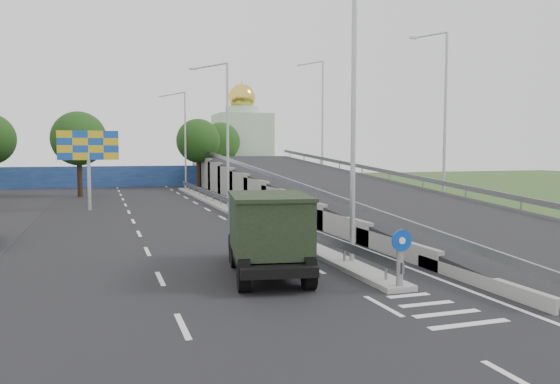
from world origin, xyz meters
name	(u,v)px	position (x,y,z in m)	size (l,w,h in m)	color
ground	(444,314)	(0.00, 0.00, 0.00)	(160.00, 160.00, 0.00)	#2D4C1E
road_surface	(196,221)	(-3.00, 20.00, 0.00)	(26.00, 90.00, 0.04)	black
median	(230,211)	(0.00, 24.00, 0.10)	(1.00, 44.00, 0.20)	gray
overpass_ramp	(333,184)	(7.50, 24.00, 1.75)	(10.00, 50.00, 3.50)	gray
median_guardrail	(230,201)	(0.00, 24.00, 0.75)	(0.09, 44.00, 0.71)	gray
sign_bollard	(400,258)	(0.00, 2.17, 1.03)	(0.64, 0.23, 1.67)	black
lamp_post_near	(349,103)	(0.11, 6.00, 5.81)	(2.74, 0.18, 10.08)	#B2B5B7
lamp_post_mid	(225,127)	(0.11, 26.00, 5.81)	(2.74, 0.18, 10.08)	#B2B5B7
lamp_post_far	(183,135)	(0.11, 46.00, 5.81)	(2.74, 0.18, 10.08)	#B2B5B7
blue_wall	(140,176)	(-4.00, 52.00, 1.20)	(30.00, 0.50, 2.40)	navy
church	(242,142)	(10.00, 60.00, 5.31)	(7.00, 7.00, 13.80)	#B2CCAD
billboard	(88,150)	(-9.00, 28.00, 4.19)	(4.00, 0.24, 5.50)	#B2B5B7
tree_left_mid	(79,139)	(-10.00, 40.00, 5.18)	(4.80, 4.80, 7.60)	black
tree_median_far	(198,141)	(2.00, 48.00, 5.18)	(4.80, 4.80, 7.60)	black
tree_ramp_far	(221,142)	(6.00, 55.00, 5.18)	(4.80, 4.80, 7.60)	black
dump_truck	(266,229)	(-2.97, 5.88, 1.52)	(3.27, 6.52, 2.74)	black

